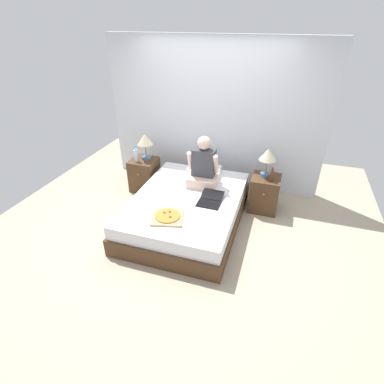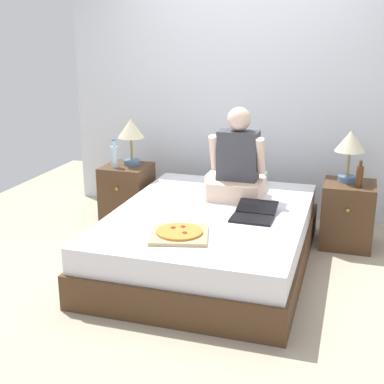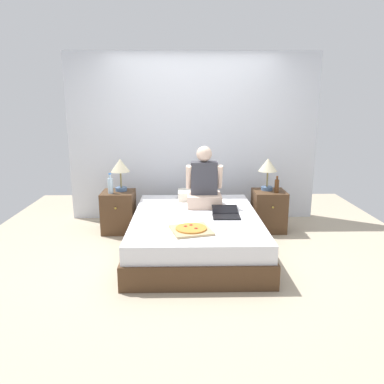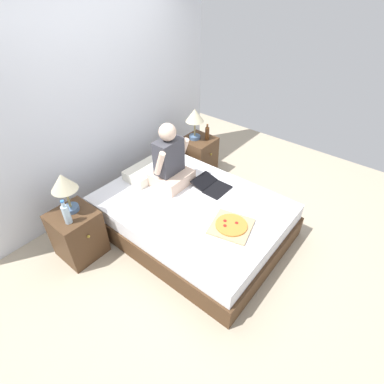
{
  "view_description": "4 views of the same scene",
  "coord_description": "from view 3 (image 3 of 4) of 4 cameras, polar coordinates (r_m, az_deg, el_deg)",
  "views": [
    {
      "loc": [
        1.23,
        -3.51,
        2.73
      ],
      "look_at": [
        0.12,
        -0.13,
        0.63
      ],
      "focal_mm": 28.0,
      "sensor_mm": 36.0,
      "label": 1
    },
    {
      "loc": [
        1.06,
        -3.91,
        1.85
      ],
      "look_at": [
        -0.11,
        -0.13,
        0.64
      ],
      "focal_mm": 50.0,
      "sensor_mm": 36.0,
      "label": 2
    },
    {
      "loc": [
        -0.14,
        -4.3,
        1.77
      ],
      "look_at": [
        -0.04,
        0.02,
        0.73
      ],
      "focal_mm": 35.0,
      "sensor_mm": 36.0,
      "label": 3
    },
    {
      "loc": [
        -2.03,
        -1.66,
        2.63
      ],
      "look_at": [
        -0.12,
        -0.09,
        0.7
      ],
      "focal_mm": 28.0,
      "sensor_mm": 36.0,
      "label": 4
    }
  ],
  "objects": [
    {
      "name": "pillow",
      "position": [
        5.24,
        0.73,
        -0.45
      ],
      "size": [
        0.52,
        0.34,
        0.12
      ],
      "primitive_type": "cube",
      "color": "silver",
      "rests_on": "bed"
    },
    {
      "name": "pizza_box",
      "position": [
        3.95,
        -0.13,
        -5.74
      ],
      "size": [
        0.49,
        0.49,
        0.05
      ],
      "color": "tan",
      "rests_on": "bed"
    },
    {
      "name": "beer_bottle",
      "position": [
        5.22,
        12.79,
        0.94
      ],
      "size": [
        0.06,
        0.06,
        0.23
      ],
      "color": "#512D14",
      "rests_on": "nightstand_right"
    },
    {
      "name": "lamp_on_left_nightstand",
      "position": [
        5.24,
        -10.87,
        3.66
      ],
      "size": [
        0.26,
        0.26,
        0.45
      ],
      "color": "#4C6B93",
      "rests_on": "nightstand_left"
    },
    {
      "name": "wall_back",
      "position": [
        5.74,
        0.14,
        8.27
      ],
      "size": [
        3.75,
        0.12,
        2.5
      ],
      "primitive_type": "cube",
      "color": "silver",
      "rests_on": "ground"
    },
    {
      "name": "ground_plane",
      "position": [
        4.66,
        0.56,
        -8.87
      ],
      "size": [
        5.75,
        5.75,
        0.0
      ],
      "primitive_type": "plane",
      "color": "tan"
    },
    {
      "name": "water_bottle",
      "position": [
        5.17,
        -12.33,
        1.02
      ],
      "size": [
        0.07,
        0.07,
        0.28
      ],
      "color": "silver",
      "rests_on": "nightstand_left"
    },
    {
      "name": "nightstand_left",
      "position": [
        5.33,
        -11.09,
        -2.94
      ],
      "size": [
        0.44,
        0.47,
        0.57
      ],
      "color": "#4C331E",
      "rests_on": "ground"
    },
    {
      "name": "nightstand_right",
      "position": [
        5.39,
        11.61,
        -2.8
      ],
      "size": [
        0.44,
        0.47,
        0.57
      ],
      "color": "#4C331E",
      "rests_on": "ground"
    },
    {
      "name": "lamp_on_right_nightstand",
      "position": [
        5.29,
        11.48,
        3.73
      ],
      "size": [
        0.26,
        0.26,
        0.45
      ],
      "color": "#4C6B93",
      "rests_on": "nightstand_right"
    },
    {
      "name": "person_seated",
      "position": [
        4.86,
        1.84,
        1.19
      ],
      "size": [
        0.47,
        0.4,
        0.78
      ],
      "color": "beige",
      "rests_on": "bed"
    },
    {
      "name": "bed",
      "position": [
        4.58,
        0.57,
        -6.3
      ],
      "size": [
        1.54,
        2.11,
        0.45
      ],
      "color": "#4C331E",
      "rests_on": "ground"
    },
    {
      "name": "laptop",
      "position": [
        4.49,
        5.18,
        -3.39
      ],
      "size": [
        0.32,
        0.42,
        0.07
      ],
      "color": "black",
      "rests_on": "bed"
    }
  ]
}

